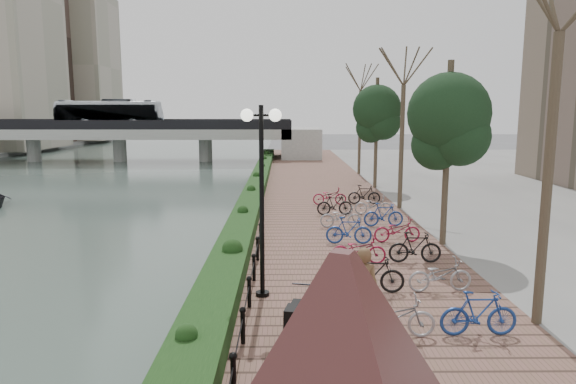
{
  "coord_description": "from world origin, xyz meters",
  "views": [
    {
      "loc": [
        2.25,
        -9.02,
        5.26
      ],
      "look_at": [
        2.42,
        11.63,
        2.0
      ],
      "focal_mm": 32.0,
      "sensor_mm": 36.0,
      "label": 1
    }
  ],
  "objects_px": {
    "lamppost": "(261,160)",
    "motorcycle": "(298,317)",
    "granite_monument": "(340,375)",
    "pedestrian": "(363,287)"
  },
  "relations": [
    {
      "from": "lamppost",
      "to": "motorcycle",
      "type": "xyz_separation_m",
      "value": [
        0.85,
        -2.65,
        -3.02
      ]
    },
    {
      "from": "granite_monument",
      "to": "pedestrian",
      "type": "relative_size",
      "value": 3.01
    },
    {
      "from": "granite_monument",
      "to": "lamppost",
      "type": "height_order",
      "value": "lamppost"
    },
    {
      "from": "lamppost",
      "to": "motorcycle",
      "type": "bearing_deg",
      "value": -72.23
    },
    {
      "from": "granite_monument",
      "to": "pedestrian",
      "type": "height_order",
      "value": "granite_monument"
    },
    {
      "from": "granite_monument",
      "to": "motorcycle",
      "type": "distance_m",
      "value": 4.52
    },
    {
      "from": "granite_monument",
      "to": "motorcycle",
      "type": "xyz_separation_m",
      "value": [
        -0.39,
        4.37,
        -1.08
      ]
    },
    {
      "from": "motorcycle",
      "to": "pedestrian",
      "type": "distance_m",
      "value": 1.66
    },
    {
      "from": "granite_monument",
      "to": "pedestrian",
      "type": "bearing_deg",
      "value": 78.03
    },
    {
      "from": "lamppost",
      "to": "pedestrian",
      "type": "xyz_separation_m",
      "value": [
        2.31,
        -1.98,
        -2.62
      ]
    }
  ]
}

